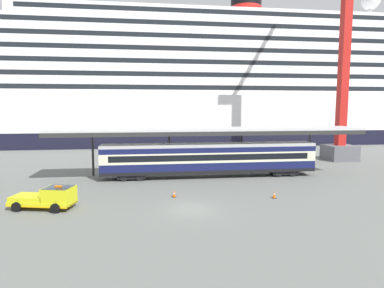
{
  "coord_description": "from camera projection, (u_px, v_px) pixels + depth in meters",
  "views": [
    {
      "loc": [
        -3.38,
        -25.94,
        8.42
      ],
      "look_at": [
        1.13,
        8.62,
        4.5
      ],
      "focal_mm": 30.33,
      "sensor_mm": 36.0,
      "label": 1
    }
  ],
  "objects": [
    {
      "name": "cruise_ship",
      "position": [
        226.0,
        88.0,
        83.75
      ],
      "size": [
        139.72,
        30.9,
        39.12
      ],
      "color": "black",
      "rests_on": "ground"
    },
    {
      "name": "service_truck",
      "position": [
        48.0,
        197.0,
        26.97
      ],
      "size": [
        5.53,
        3.19,
        2.02
      ],
      "color": "yellow",
      "rests_on": "ground"
    },
    {
      "name": "traffic_cone_mid",
      "position": [
        274.0,
        195.0,
        30.24
      ],
      "size": [
        0.36,
        0.36,
        0.7
      ],
      "color": "black",
      "rests_on": "ground"
    },
    {
      "name": "ground_plane",
      "position": [
        192.0,
        209.0,
        26.93
      ],
      "size": [
        400.0,
        400.0,
        0.0
      ],
      "primitive_type": "plane",
      "color": "slate"
    },
    {
      "name": "dockside_crane",
      "position": [
        349.0,
        51.0,
        50.7
      ],
      "size": [
        15.84,
        4.4,
        54.82
      ],
      "color": "#595960",
      "rests_on": "ground"
    },
    {
      "name": "train_carriage",
      "position": [
        210.0,
        158.0,
        39.29
      ],
      "size": [
        25.77,
        2.81,
        4.11
      ],
      "color": "black",
      "rests_on": "ground"
    },
    {
      "name": "platform_canopy",
      "position": [
        209.0,
        130.0,
        39.32
      ],
      "size": [
        37.8,
        5.03,
        5.94
      ],
      "color": "silver",
      "rests_on": "ground"
    },
    {
      "name": "traffic_cone_near",
      "position": [
        174.0,
        194.0,
        30.63
      ],
      "size": [
        0.36,
        0.36,
        0.64
      ],
      "color": "black",
      "rests_on": "ground"
    }
  ]
}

